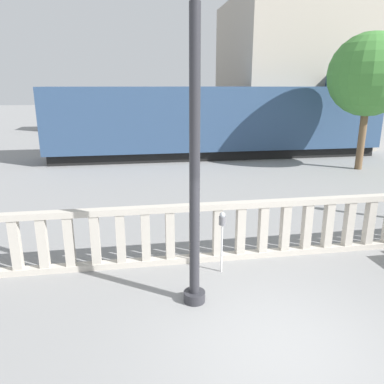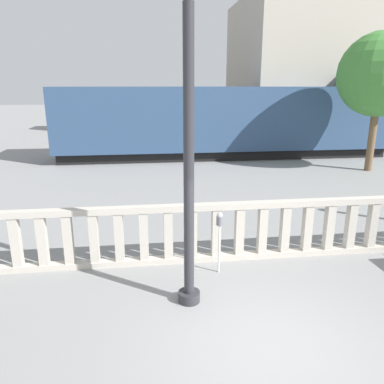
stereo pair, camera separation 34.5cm
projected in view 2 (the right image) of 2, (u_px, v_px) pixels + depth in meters
ground_plane at (270, 348)px, 5.96m from camera, size 160.00×160.00×0.00m
balustrade at (228, 232)px, 8.82m from camera, size 18.00×0.24×1.42m
lamppost at (189, 165)px, 6.53m from camera, size 0.42×0.42×5.61m
parking_meter at (220, 226)px, 8.09m from camera, size 0.15×0.15×1.41m
train_near at (228, 121)px, 21.24m from camera, size 18.75×3.08×4.56m
train_far at (187, 109)px, 35.83m from camera, size 22.85×2.77×3.99m
building_block at (300, 74)px, 25.78m from camera, size 8.45×9.10×9.52m
tree_left at (380, 75)px, 17.16m from camera, size 3.84×3.84×6.42m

